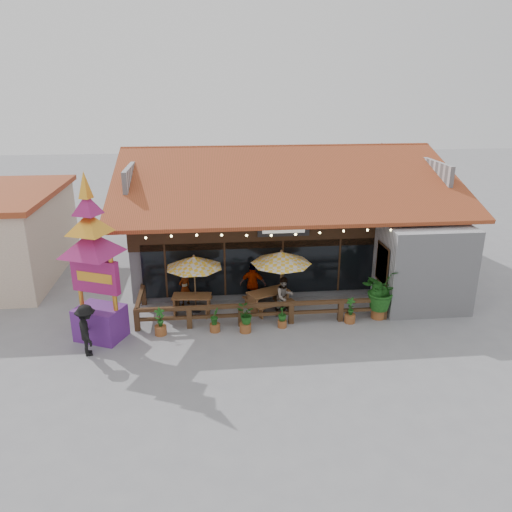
{
  "coord_description": "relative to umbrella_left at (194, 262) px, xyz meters",
  "views": [
    {
      "loc": [
        -3.69,
        -18.11,
        9.12
      ],
      "look_at": [
        -1.69,
        1.5,
        2.18
      ],
      "focal_mm": 35.0,
      "sensor_mm": 36.0,
      "label": 1
    }
  ],
  "objects": [
    {
      "name": "planter_c",
      "position": [
        1.91,
        -2.04,
        -1.56
      ],
      "size": [
        0.75,
        0.68,
        1.09
      ],
      "color": "brown",
      "rests_on": "ground"
    },
    {
      "name": "diner_b",
      "position": [
        3.61,
        -0.74,
        -1.35
      ],
      "size": [
        0.96,
        0.85,
        1.66
      ],
      "primitive_type": "imported",
      "rotation": [
        0.0,
        0.0,
        0.33
      ],
      "color": "#341E10",
      "rests_on": "ground"
    },
    {
      "name": "ground",
      "position": [
        4.27,
        -1.0,
        -2.18
      ],
      "size": [
        100.0,
        100.0,
        0.0
      ],
      "primitive_type": "plane",
      "color": "gray",
      "rests_on": "ground"
    },
    {
      "name": "pedestrian",
      "position": [
        -3.7,
        -3.13,
        -1.23
      ],
      "size": [
        1.04,
        1.37,
        1.89
      ],
      "primitive_type": "imported",
      "rotation": [
        0.0,
        0.0,
        1.89
      ],
      "color": "black",
      "rests_on": "ground"
    },
    {
      "name": "diner_a",
      "position": [
        -0.46,
        0.69,
        -1.4
      ],
      "size": [
        0.68,
        0.64,
        1.56
      ],
      "primitive_type": "imported",
      "rotation": [
        0.0,
        0.0,
        3.8
      ],
      "color": "#341E10",
      "rests_on": "ground"
    },
    {
      "name": "picnic_table_left",
      "position": [
        -0.15,
        -0.12,
        -1.66
      ],
      "size": [
        1.71,
        1.52,
        0.76
      ],
      "color": "brown",
      "rests_on": "ground"
    },
    {
      "name": "patio_railing",
      "position": [
        2.02,
        -1.27,
        -1.56
      ],
      "size": [
        10.0,
        2.6,
        0.92
      ],
      "color": "#49321A",
      "rests_on": "ground"
    },
    {
      "name": "umbrella_left",
      "position": [
        0.0,
        0.0,
        0.0
      ],
      "size": [
        3.11,
        3.11,
        2.5
      ],
      "color": "brown",
      "rests_on": "ground"
    },
    {
      "name": "planter_d",
      "position": [
        3.37,
        -1.8,
        -1.75
      ],
      "size": [
        0.47,
        0.47,
        0.87
      ],
      "color": "brown",
      "rests_on": "ground"
    },
    {
      "name": "planter_e",
      "position": [
        6.12,
        -1.68,
        -1.73
      ],
      "size": [
        0.44,
        0.45,
        1.06
      ],
      "color": "brown",
      "rests_on": "ground"
    },
    {
      "name": "planter_b",
      "position": [
        0.75,
        -1.89,
        -1.73
      ],
      "size": [
        0.43,
        0.46,
        0.98
      ],
      "color": "brown",
      "rests_on": "ground"
    },
    {
      "name": "umbrella_right",
      "position": [
        3.54,
        -0.23,
        0.14
      ],
      "size": [
        2.87,
        2.87,
        2.66
      ],
      "color": "brown",
      "rests_on": "ground"
    },
    {
      "name": "restaurant_building",
      "position": [
        4.53,
        5.61,
        0.03
      ],
      "size": [
        15.5,
        14.73,
        6.09
      ],
      "color": "silver",
      "rests_on": "ground"
    },
    {
      "name": "thai_sign_tower",
      "position": [
        -3.49,
        -1.95,
        1.38
      ],
      "size": [
        3.28,
        3.28,
        6.74
      ],
      "color": "#5B227C",
      "rests_on": "ground"
    },
    {
      "name": "planter_a",
      "position": [
        -1.31,
        -1.94,
        -1.72
      ],
      "size": [
        0.45,
        0.45,
        1.1
      ],
      "color": "brown",
      "rests_on": "ground"
    },
    {
      "name": "diner_c",
      "position": [
        2.44,
        0.38,
        -1.23
      ],
      "size": [
        1.18,
        0.69,
        1.89
      ],
      "primitive_type": "imported",
      "rotation": [
        0.0,
        0.0,
        2.92
      ],
      "color": "#341E10",
      "rests_on": "ground"
    },
    {
      "name": "picnic_table_right",
      "position": [
        3.03,
        -0.14,
        -1.62
      ],
      "size": [
        2.16,
        2.04,
        0.82
      ],
      "color": "brown",
      "rests_on": "ground"
    },
    {
      "name": "tropical_plant",
      "position": [
        7.38,
        -1.39,
        -0.97
      ],
      "size": [
        1.94,
        1.99,
        2.1
      ],
      "color": "brown",
      "rests_on": "ground"
    }
  ]
}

